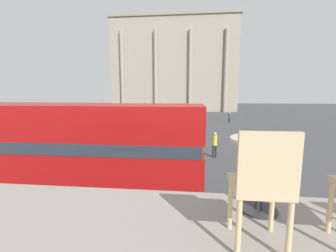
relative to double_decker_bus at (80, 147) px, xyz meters
The scene contains 9 objects.
double_decker_bus is the anchor object (origin of this frame).
cafe_dining_table 8.47m from the double_decker_bus, 51.01° to the right, with size 0.60×0.60×0.73m.
cafe_chair_0 8.82m from the double_decker_bus, 54.27° to the right, with size 0.40×0.40×0.91m.
plaza_building_left 52.15m from the double_decker_bus, 90.01° to the left, with size 31.53×11.42×22.94m.
traffic_light_near 5.47m from the double_decker_bus, 85.76° to the left, with size 0.42×0.24×3.24m.
traffic_light_mid 12.66m from the double_decker_bus, 89.24° to the left, with size 0.42×0.24×3.53m.
pedestrian_blue 28.25m from the double_decker_bus, 68.48° to the left, with size 0.32×0.32×1.61m.
pedestrian_olive 7.82m from the double_decker_bus, 75.47° to the left, with size 0.32×0.32×1.63m.
pedestrian_yellow 9.32m from the double_decker_bus, 47.85° to the left, with size 0.32×0.32×1.78m.
Camera 1 is at (0.58, -2.52, 4.44)m, focal length 24.00 mm.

